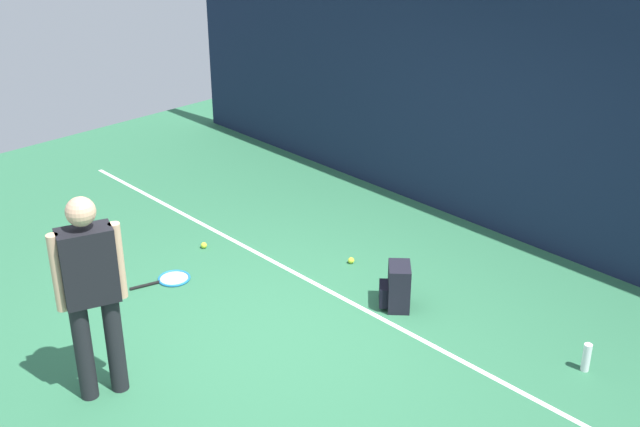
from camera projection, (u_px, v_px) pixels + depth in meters
ground_plane at (288, 327)px, 7.33m from camera, size 12.00×12.00×0.00m
back_fence at (497, 98)px, 8.58m from camera, size 10.00×0.10×2.99m
court_line at (343, 298)px, 7.78m from camera, size 9.00×0.05×0.00m
tennis_player at (91, 287)px, 6.07m from camera, size 0.34×0.51×1.70m
tennis_racket at (171, 279)px, 8.09m from camera, size 0.40×0.64×0.03m
backpack at (397, 287)px, 7.55m from camera, size 0.38×0.38×0.44m
tennis_ball_near_player at (351, 260)px, 8.39m from camera, size 0.07×0.07×0.07m
tennis_ball_by_fence at (204, 245)px, 8.70m from camera, size 0.07×0.07×0.07m
water_bottle at (586, 357)px, 6.69m from camera, size 0.07×0.07×0.25m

